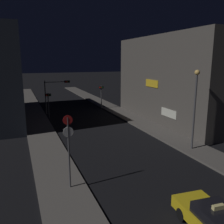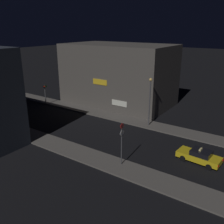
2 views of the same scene
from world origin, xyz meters
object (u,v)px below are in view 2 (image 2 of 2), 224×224
object	(u,v)px
traffic_light_overhead	(9,95)
traffic_light_right_kerb	(45,91)
sign_pole_left	(122,140)
taxi	(199,156)
street_lamp_near_block	(150,96)
traffic_light_left_kerb	(14,107)

from	to	relation	value
traffic_light_overhead	traffic_light_right_kerb	xyz separation A→B (m)	(7.20, 0.16, -0.84)
traffic_light_right_kerb	sign_pole_left	world-z (taller)	sign_pole_left
sign_pole_left	traffic_light_overhead	bearing A→B (deg)	83.10
taxi	street_lamp_near_block	size ratio (longest dim) A/B	0.67
traffic_light_overhead	sign_pole_left	distance (m)	22.42
taxi	traffic_light_right_kerb	distance (m)	29.26
taxi	traffic_light_right_kerb	world-z (taller)	traffic_light_right_kerb
taxi	traffic_light_right_kerb	xyz separation A→B (m)	(4.76, 28.80, 1.96)
sign_pole_left	street_lamp_near_block	xyz separation A→B (m)	(11.29, 2.51, 1.62)
street_lamp_near_block	traffic_light_right_kerb	bearing A→B (deg)	94.00
taxi	traffic_light_overhead	bearing A→B (deg)	94.87
traffic_light_right_kerb	street_lamp_near_block	size ratio (longest dim) A/B	0.55
traffic_light_left_kerb	traffic_light_right_kerb	bearing A→B (deg)	20.22
street_lamp_near_block	traffic_light_left_kerb	bearing A→B (deg)	120.97
traffic_light_overhead	traffic_light_left_kerb	bearing A→B (deg)	-115.39
sign_pole_left	street_lamp_near_block	size ratio (longest dim) A/B	0.66
traffic_light_overhead	traffic_light_left_kerb	size ratio (longest dim) A/B	1.41
traffic_light_overhead	traffic_light_left_kerb	world-z (taller)	traffic_light_overhead
taxi	traffic_light_overhead	size ratio (longest dim) A/B	0.94
traffic_light_left_kerb	street_lamp_near_block	distance (m)	19.59
traffic_light_overhead	traffic_light_left_kerb	distance (m)	3.51
taxi	sign_pole_left	size ratio (longest dim) A/B	1.02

